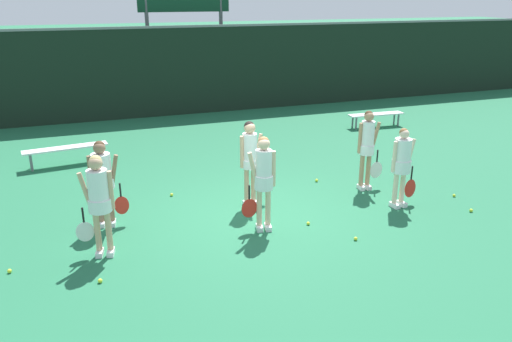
# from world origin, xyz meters

# --- Properties ---
(ground_plane) EXTENTS (140.00, 140.00, 0.00)m
(ground_plane) POSITION_xyz_m (0.00, 0.00, 0.00)
(ground_plane) COLOR #216642
(fence_windscreen) EXTENTS (60.00, 0.08, 3.13)m
(fence_windscreen) POSITION_xyz_m (0.00, 9.18, 1.58)
(fence_windscreen) COLOR black
(fence_windscreen) RESTS_ON ground_plane
(scoreboard) EXTENTS (3.37, 0.15, 4.93)m
(scoreboard) POSITION_xyz_m (0.97, 10.41, 3.81)
(scoreboard) COLOR #515156
(scoreboard) RESTS_ON ground_plane
(bench_courtside) EXTENTS (2.10, 0.62, 0.47)m
(bench_courtside) POSITION_xyz_m (-3.51, 4.60, 0.41)
(bench_courtside) COLOR silver
(bench_courtside) RESTS_ON ground_plane
(bench_far) EXTENTS (1.90, 0.47, 0.44)m
(bench_far) POSITION_xyz_m (6.12, 5.27, 0.38)
(bench_far) COLOR silver
(bench_far) RESTS_ON ground_plane
(player_0) EXTENTS (0.66, 0.38, 1.76)m
(player_0) POSITION_xyz_m (-2.93, -0.60, 1.05)
(player_0) COLOR tan
(player_0) RESTS_ON ground_plane
(player_1) EXTENTS (0.63, 0.35, 1.79)m
(player_1) POSITION_xyz_m (-0.07, -0.61, 1.06)
(player_1) COLOR beige
(player_1) RESTS_ON ground_plane
(player_2) EXTENTS (0.66, 0.39, 1.66)m
(player_2) POSITION_xyz_m (2.94, -0.55, 0.98)
(player_2) COLOR beige
(player_2) RESTS_ON ground_plane
(player_3) EXTENTS (0.67, 0.41, 1.66)m
(player_3) POSITION_xyz_m (-2.80, 0.57, 0.99)
(player_3) COLOR #8C664C
(player_3) RESTS_ON ground_plane
(player_4) EXTENTS (0.63, 0.34, 1.79)m
(player_4) POSITION_xyz_m (0.08, 0.56, 1.07)
(player_4) COLOR tan
(player_4) RESTS_ON ground_plane
(player_5) EXTENTS (0.63, 0.33, 1.79)m
(player_5) POSITION_xyz_m (2.81, 0.54, 1.05)
(player_5) COLOR tan
(player_5) RESTS_ON ground_plane
(tennis_ball_0) EXTENTS (0.06, 0.06, 0.06)m
(tennis_ball_0) POSITION_xyz_m (4.39, -0.55, 0.03)
(tennis_ball_0) COLOR #CCE033
(tennis_ball_0) RESTS_ON ground_plane
(tennis_ball_1) EXTENTS (0.07, 0.07, 0.07)m
(tennis_ball_1) POSITION_xyz_m (-1.38, 1.57, 0.03)
(tennis_ball_1) COLOR #CCE033
(tennis_ball_1) RESTS_ON ground_plane
(tennis_ball_2) EXTENTS (0.07, 0.07, 0.07)m
(tennis_ball_2) POSITION_xyz_m (4.16, -1.32, 0.04)
(tennis_ball_2) COLOR #CCE033
(tennis_ball_2) RESTS_ON ground_plane
(tennis_ball_3) EXTENTS (0.07, 0.07, 0.07)m
(tennis_ball_3) POSITION_xyz_m (-3.06, -1.49, 0.03)
(tennis_ball_3) COLOR #CCE033
(tennis_ball_3) RESTS_ON ground_plane
(tennis_ball_4) EXTENTS (0.07, 0.07, 0.07)m
(tennis_ball_4) POSITION_xyz_m (-2.38, 1.36, 0.03)
(tennis_ball_4) COLOR #CCE033
(tennis_ball_4) RESTS_ON ground_plane
(tennis_ball_5) EXTENTS (0.07, 0.07, 0.07)m
(tennis_ball_5) POSITION_xyz_m (-4.40, -0.71, 0.03)
(tennis_ball_5) COLOR #CCE033
(tennis_ball_5) RESTS_ON ground_plane
(tennis_ball_6) EXTENTS (0.07, 0.07, 0.07)m
(tennis_ball_6) POSITION_xyz_m (0.80, -0.74, 0.03)
(tennis_ball_6) COLOR #CCE033
(tennis_ball_6) RESTS_ON ground_plane
(tennis_ball_7) EXTENTS (0.07, 0.07, 0.07)m
(tennis_ball_7) POSITION_xyz_m (1.99, 1.29, 0.04)
(tennis_ball_7) COLOR #CCE033
(tennis_ball_7) RESTS_ON ground_plane
(tennis_ball_8) EXTENTS (0.07, 0.07, 0.07)m
(tennis_ball_8) POSITION_xyz_m (1.33, -1.60, 0.03)
(tennis_ball_8) COLOR #CCE033
(tennis_ball_8) RESTS_ON ground_plane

